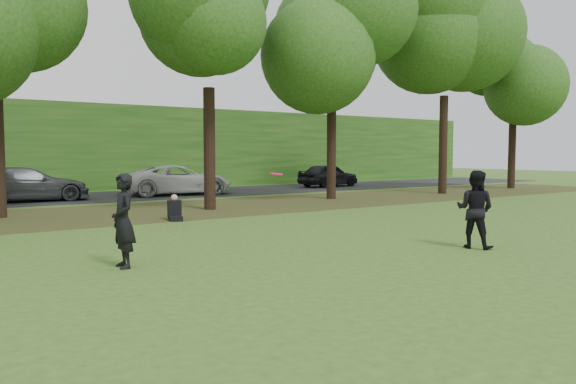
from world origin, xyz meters
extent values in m
plane|color=#2E541A|center=(0.00, 0.00, 0.00)|extent=(120.00, 120.00, 0.00)
cube|color=#49371A|center=(0.00, 13.00, 0.01)|extent=(60.00, 7.00, 0.01)
cube|color=black|center=(0.00, 21.00, 0.01)|extent=(70.00, 7.00, 0.02)
cube|color=#1A4915|center=(0.00, 27.00, 2.50)|extent=(70.00, 3.00, 5.00)
imported|color=black|center=(-2.37, 3.48, 0.89)|extent=(0.44, 0.66, 1.78)
imported|color=black|center=(4.90, 1.04, 0.89)|extent=(0.92, 1.04, 1.77)
imported|color=#46494E|center=(-1.04, 20.03, 0.78)|extent=(5.31, 2.35, 1.52)
imported|color=silver|center=(6.11, 19.86, 0.78)|extent=(5.72, 3.18, 1.51)
imported|color=black|center=(16.87, 20.87, 0.75)|extent=(4.46, 2.25, 1.46)
cylinder|color=#FF155A|center=(0.64, 2.81, 1.73)|extent=(0.30, 0.30, 0.06)
cube|color=black|center=(1.44, 9.73, 0.08)|extent=(0.55, 0.65, 0.16)
cube|color=black|center=(1.53, 10.00, 0.36)|extent=(0.50, 0.45, 0.56)
sphere|color=tan|center=(1.53, 10.00, 0.72)|extent=(0.22, 0.22, 0.22)
cylinder|color=black|center=(4.00, 12.30, 2.31)|extent=(0.44, 0.44, 4.62)
sphere|color=#1A4915|center=(4.00, 12.30, 7.70)|extent=(6.60, 6.60, 6.60)
cylinder|color=black|center=(11.00, 13.50, 2.23)|extent=(0.44, 0.44, 4.45)
sphere|color=#1A4915|center=(11.00, 13.50, 7.42)|extent=(6.20, 6.20, 6.20)
cylinder|color=black|center=(18.00, 12.70, 2.58)|extent=(0.44, 0.44, 5.17)
sphere|color=#1A4915|center=(18.00, 12.70, 8.61)|extent=(7.40, 7.40, 7.40)
cylinder|color=black|center=(25.00, 13.20, 2.08)|extent=(0.44, 0.44, 4.16)
sphere|color=#1A4915|center=(25.00, 13.20, 6.93)|extent=(5.60, 5.60, 5.60)
camera|label=1|loc=(-5.89, -6.85, 2.17)|focal=35.00mm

